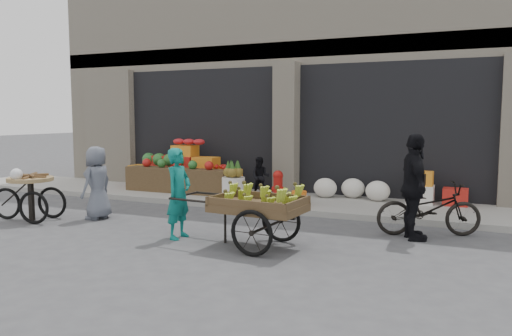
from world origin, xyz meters
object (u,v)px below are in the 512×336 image
at_px(orange_bucket, 299,198).
at_px(vendor_grey, 97,183).
at_px(seated_person, 260,177).
at_px(bicycle, 429,209).
at_px(cyclist, 414,187).
at_px(fire_hydrant, 278,185).
at_px(tricycle_cart, 30,191).
at_px(banana_cart, 255,202).
at_px(vendor_woman, 179,193).
at_px(pineapple_bin, 233,188).

xyz_separation_m(orange_bucket, vendor_grey, (-3.31, -2.39, 0.44)).
bearing_deg(seated_person, bicycle, -36.02).
relative_size(bicycle, cyclist, 0.99).
bearing_deg(fire_hydrant, vendor_grey, -139.06).
relative_size(tricycle_cart, cyclist, 0.84).
distance_m(bicycle, cyclist, 0.61).
bearing_deg(banana_cart, seated_person, 117.08).
distance_m(vendor_woman, cyclist, 3.81).
relative_size(orange_bucket, vendor_grey, 0.23).
relative_size(banana_cart, cyclist, 1.37).
height_order(pineapple_bin, banana_cart, banana_cart).
bearing_deg(banana_cart, cyclist, 39.00).
bearing_deg(vendor_woman, orange_bucket, -16.97).
height_order(pineapple_bin, vendor_grey, vendor_grey).
distance_m(fire_hydrant, vendor_woman, 3.16).
relative_size(seated_person, vendor_grey, 0.66).
distance_m(fire_hydrant, banana_cart, 3.24).
bearing_deg(seated_person, fire_hydrant, -52.88).
height_order(banana_cart, bicycle, banana_cart).
distance_m(orange_bucket, tricycle_cart, 5.32).
relative_size(pineapple_bin, fire_hydrant, 0.73).
bearing_deg(vendor_woman, seated_person, 4.23).
bearing_deg(vendor_woman, fire_hydrant, -8.02).
bearing_deg(pineapple_bin, orange_bucket, -3.58).
height_order(fire_hydrant, bicycle, bicycle).
bearing_deg(banana_cart, orange_bucket, 101.27).
xyz_separation_m(seated_person, vendor_grey, (-2.11, -3.09, 0.12)).
bearing_deg(seated_person, pineapple_bin, -133.69).
relative_size(orange_bucket, vendor_woman, 0.22).
bearing_deg(bicycle, tricycle_cart, 83.58).
bearing_deg(seated_person, cyclist, -41.91).
xyz_separation_m(pineapple_bin, orange_bucket, (1.60, -0.10, -0.10)).
bearing_deg(cyclist, vendor_woman, 91.48).
bearing_deg(vendor_woman, bicycle, -62.01).
distance_m(banana_cart, vendor_woman, 1.38).
relative_size(fire_hydrant, cyclist, 0.41).
distance_m(orange_bucket, vendor_grey, 4.11).
xyz_separation_m(banana_cart, bicycle, (2.34, 1.87, -0.25)).
relative_size(orange_bucket, seated_person, 0.34).
xyz_separation_m(pineapple_bin, banana_cart, (1.96, -3.17, 0.33)).
relative_size(pineapple_bin, orange_bucket, 1.62).
height_order(orange_bucket, vendor_grey, vendor_grey).
bearing_deg(orange_bucket, cyclist, -32.68).
height_order(vendor_woman, vendor_grey, vendor_woman).
bearing_deg(fire_hydrant, cyclist, -28.86).
xyz_separation_m(orange_bucket, bicycle, (2.70, -1.20, 0.18)).
height_order(pineapple_bin, cyclist, cyclist).
xyz_separation_m(orange_bucket, vendor_woman, (-1.02, -3.06, 0.47)).
height_order(pineapple_bin, fire_hydrant, fire_hydrant).
distance_m(banana_cart, tricycle_cart, 4.72).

